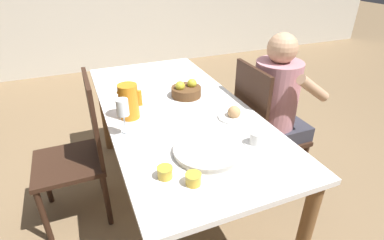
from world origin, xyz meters
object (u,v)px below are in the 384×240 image
(jam_jar_amber, at_px, (165,172))
(fruit_bowl, at_px, (186,90))
(wine_glass_water, at_px, (123,109))
(serving_tray, at_px, (207,151))
(person_seated, at_px, (279,104))
(jam_jar_red, at_px, (193,178))
(bread_plate, at_px, (234,114))
(chair_opposite, at_px, (79,150))
(chair_person_side, at_px, (262,129))
(red_pitcher, at_px, (129,101))
(teacup_near_person, at_px, (257,139))

(jam_jar_amber, xyz_separation_m, fruit_bowl, (0.39, 0.74, 0.01))
(wine_glass_water, xyz_separation_m, serving_tray, (0.33, -0.32, -0.14))
(person_seated, xyz_separation_m, jam_jar_red, (-0.87, -0.59, 0.08))
(bread_plate, bearing_deg, chair_opposite, 156.83)
(person_seated, relative_size, wine_glass_water, 5.66)
(chair_person_side, xyz_separation_m, chair_opposite, (-1.21, 0.21, 0.00))
(serving_tray, xyz_separation_m, bread_plate, (0.29, 0.27, 0.01))
(chair_person_side, bearing_deg, serving_tray, -55.54)
(wine_glass_water, height_order, serving_tray, wine_glass_water)
(chair_person_side, relative_size, wine_glass_water, 4.70)
(serving_tray, distance_m, jam_jar_amber, 0.26)
(bread_plate, bearing_deg, fruit_bowl, 110.85)
(wine_glass_water, distance_m, fruit_bowl, 0.59)
(jam_jar_red, bearing_deg, jam_jar_amber, 138.32)
(bread_plate, xyz_separation_m, jam_jar_amber, (-0.53, -0.36, 0.01))
(person_seated, height_order, bread_plate, person_seated)
(wine_glass_water, bearing_deg, chair_person_side, 6.94)
(serving_tray, bearing_deg, bread_plate, 42.24)
(chair_opposite, height_order, serving_tray, chair_opposite)
(chair_person_side, distance_m, chair_opposite, 1.23)
(person_seated, height_order, fruit_bowl, person_seated)
(red_pitcher, bearing_deg, person_seated, -5.07)
(person_seated, distance_m, serving_tray, 0.84)
(person_seated, distance_m, wine_glass_water, 1.08)
(red_pitcher, bearing_deg, jam_jar_red, -79.85)
(teacup_near_person, bearing_deg, fruit_bowl, 99.82)
(chair_person_side, height_order, jam_jar_amber, chair_person_side)
(teacup_near_person, xyz_separation_m, fruit_bowl, (-0.12, 0.67, 0.01))
(chair_person_side, relative_size, person_seated, 0.83)
(teacup_near_person, bearing_deg, red_pitcher, 135.48)
(chair_opposite, distance_m, teacup_near_person, 1.11)
(serving_tray, xyz_separation_m, jam_jar_red, (-0.14, -0.18, 0.01))
(chair_person_side, xyz_separation_m, person_seated, (0.09, -0.02, 0.19))
(red_pitcher, distance_m, jam_jar_amber, 0.59)
(serving_tray, bearing_deg, jam_jar_red, -129.40)
(serving_tray, bearing_deg, person_seated, 29.54)
(wine_glass_water, relative_size, jam_jar_amber, 3.01)
(teacup_near_person, bearing_deg, chair_person_side, 50.91)
(person_seated, xyz_separation_m, red_pitcher, (-0.99, 0.09, 0.16))
(wine_glass_water, bearing_deg, serving_tray, -43.89)
(serving_tray, bearing_deg, red_pitcher, 117.98)
(jam_jar_amber, relative_size, fruit_bowl, 0.35)
(jam_jar_amber, bearing_deg, jam_jar_red, -41.68)
(chair_opposite, height_order, jam_jar_amber, chair_opposite)
(chair_opposite, height_order, fruit_bowl, chair_opposite)
(chair_person_side, height_order, wine_glass_water, chair_person_side)
(fruit_bowl, bearing_deg, person_seated, -22.80)
(person_seated, relative_size, fruit_bowl, 5.88)
(chair_opposite, bearing_deg, serving_tray, -137.71)
(chair_opposite, xyz_separation_m, serving_tray, (0.58, -0.64, 0.26))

